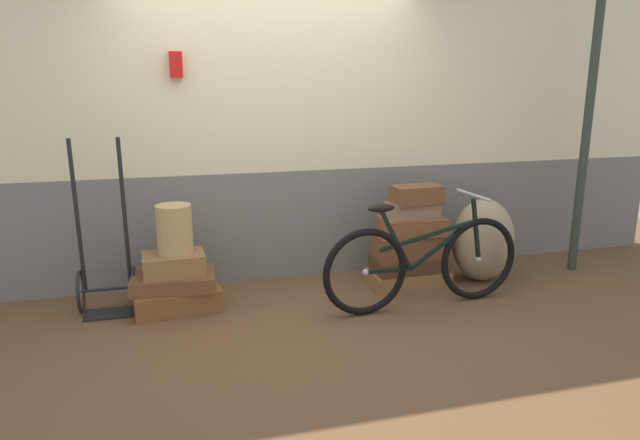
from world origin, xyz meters
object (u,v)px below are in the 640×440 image
at_px(suitcase_1, 174,280).
at_px(wicker_basket, 174,229).
at_px(suitcase_8, 417,194).
at_px(luggage_trolley, 106,275).
at_px(suitcase_2, 174,264).
at_px(suitcase_6, 412,226).
at_px(burlap_sack, 483,240).
at_px(suitcase_5, 410,245).
at_px(suitcase_4, 409,264).
at_px(suitcase_7, 413,210).
at_px(suitcase_0, 177,298).
at_px(suitcase_3, 408,278).
at_px(bicycle, 423,263).

bearing_deg(suitcase_1, wicker_basket, 18.82).
bearing_deg(suitcase_8, suitcase_1, 175.57).
bearing_deg(luggage_trolley, suitcase_2, -13.80).
bearing_deg(suitcase_2, suitcase_6, -1.00).
bearing_deg(suitcase_1, burlap_sack, 4.07).
xyz_separation_m(suitcase_5, suitcase_8, (0.03, -0.03, 0.46)).
distance_m(suitcase_2, suitcase_8, 2.08).
xyz_separation_m(suitcase_4, suitcase_8, (0.04, -0.02, 0.62)).
bearing_deg(suitcase_5, suitcase_4, -118.87).
bearing_deg(luggage_trolley, suitcase_5, -1.66).
height_order(wicker_basket, luggage_trolley, luggage_trolley).
distance_m(suitcase_4, suitcase_7, 0.48).
relative_size(suitcase_0, luggage_trolley, 0.49).
bearing_deg(suitcase_7, suitcase_1, 179.61).
distance_m(suitcase_3, suitcase_5, 0.29).
bearing_deg(suitcase_8, suitcase_3, 163.40).
relative_size(suitcase_3, burlap_sack, 0.92).
bearing_deg(suitcase_6, suitcase_8, -36.31).
xyz_separation_m(suitcase_1, burlap_sack, (2.68, -0.04, 0.14)).
distance_m(suitcase_2, suitcase_4, 2.01).
bearing_deg(bicycle, burlap_sack, 28.96).
xyz_separation_m(suitcase_6, suitcase_7, (0.00, 0.02, 0.14)).
distance_m(suitcase_0, suitcase_3, 1.98).
distance_m(suitcase_1, suitcase_8, 2.12).
bearing_deg(suitcase_1, luggage_trolley, 172.62).
relative_size(suitcase_2, burlap_sack, 0.63).
relative_size(suitcase_5, suitcase_6, 1.14).
bearing_deg(suitcase_4, bicycle, -101.86).
bearing_deg(suitcase_5, suitcase_6, -75.54).
relative_size(suitcase_7, bicycle, 0.25).
xyz_separation_m(suitcase_2, wicker_basket, (0.02, 0.02, 0.27)).
bearing_deg(bicycle, suitcase_7, 76.38).
height_order(wicker_basket, bicycle, bicycle).
distance_m(suitcase_1, luggage_trolley, 0.52).
xyz_separation_m(suitcase_2, suitcase_5, (2.01, 0.05, -0.02)).
bearing_deg(suitcase_1, bicycle, -9.01).
height_order(suitcase_3, luggage_trolley, luggage_trolley).
relative_size(suitcase_6, suitcase_8, 1.32).
xyz_separation_m(wicker_basket, burlap_sack, (2.65, -0.05, -0.28)).
relative_size(suitcase_6, bicycle, 0.33).
xyz_separation_m(suitcase_2, luggage_trolley, (-0.51, 0.13, -0.08)).
distance_m(suitcase_6, suitcase_7, 0.14).
xyz_separation_m(suitcase_2, suitcase_3, (1.99, 0.03, -0.31)).
xyz_separation_m(suitcase_7, bicycle, (-0.12, -0.51, -0.31)).
relative_size(suitcase_4, suitcase_8, 1.55).
xyz_separation_m(suitcase_1, luggage_trolley, (-0.50, 0.11, 0.06)).
distance_m(suitcase_3, wicker_basket, 2.05).
distance_m(suitcase_5, suitcase_6, 0.18).
relative_size(suitcase_3, luggage_trolley, 0.50).
relative_size(suitcase_3, wicker_basket, 1.81).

